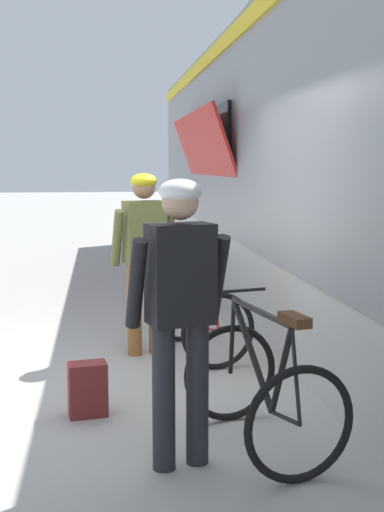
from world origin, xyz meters
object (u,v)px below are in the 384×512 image
(cyclist_near_in_olive, at_px, (144,247))
(bicycle_near_red, at_px, (199,314))
(cyclist_far_in_dark, at_px, (180,298))
(bicycle_far_black, at_px, (262,389))
(backpack_on_platform, at_px, (88,389))

(cyclist_near_in_olive, xyz_separation_m, bicycle_near_red, (0.52, -0.11, -0.65))
(cyclist_near_in_olive, distance_m, cyclist_far_in_dark, 2.48)
(cyclist_far_in_dark, bearing_deg, bicycle_far_black, 17.03)
(bicycle_far_black, height_order, backpack_on_platform, bicycle_far_black)
(cyclist_near_in_olive, height_order, bicycle_near_red, cyclist_near_in_olive)
(backpack_on_platform, bearing_deg, bicycle_far_black, -41.42)
(bicycle_far_black, bearing_deg, bicycle_near_red, 92.12)
(bicycle_near_red, bearing_deg, backpack_on_platform, -125.75)
(cyclist_far_in_dark, height_order, backpack_on_platform, cyclist_far_in_dark)
(cyclist_far_in_dark, bearing_deg, bicycle_near_red, 78.80)
(cyclist_near_in_olive, height_order, backpack_on_platform, cyclist_near_in_olive)
(cyclist_near_in_olive, bearing_deg, bicycle_near_red, -11.61)
(bicycle_near_red, distance_m, backpack_on_platform, 1.81)
(cyclist_far_in_dark, bearing_deg, backpack_on_platform, 122.44)
(cyclist_near_in_olive, xyz_separation_m, backpack_on_platform, (-0.53, -1.57, -0.85))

